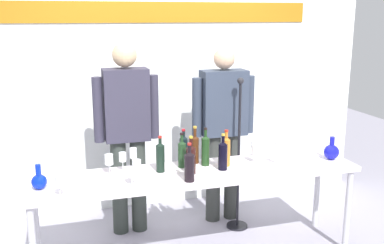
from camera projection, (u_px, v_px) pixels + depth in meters
name	position (u px, v px, depth m)	size (l,w,h in m)	color
back_wall	(161.00, 63.00, 4.62)	(4.46, 0.11, 3.00)	white
display_table	(197.00, 178.00, 3.63)	(2.65, 0.58, 0.76)	white
decanter_blue_left	(39.00, 181.00, 3.23)	(0.11, 0.11, 0.19)	#0A25BC
decanter_blue_right	(331.00, 151.00, 3.89)	(0.13, 0.13, 0.20)	#1518B6
presenter_left	(127.00, 127.00, 4.03)	(0.58, 0.22, 1.76)	#2F3631
presenter_right	(223.00, 124.00, 4.30)	(0.62, 0.22, 1.69)	#313531
wine_bottle_0	(205.00, 149.00, 3.72)	(0.07, 0.07, 0.32)	#1C3C19
wine_bottle_1	(223.00, 155.00, 3.62)	(0.07, 0.07, 0.30)	black
wine_bottle_2	(226.00, 150.00, 3.71)	(0.07, 0.07, 0.31)	orange
wine_bottle_3	(191.00, 158.00, 3.53)	(0.08, 0.08, 0.31)	black
wine_bottle_4	(182.00, 153.00, 3.68)	(0.07, 0.07, 0.29)	#1D3A1E
wine_bottle_5	(189.00, 165.00, 3.36)	(0.08, 0.08, 0.30)	black
wine_bottle_6	(160.00, 156.00, 3.57)	(0.07, 0.07, 0.29)	black
wine_bottle_7	(184.00, 148.00, 3.79)	(0.07, 0.07, 0.29)	black
wine_bottle_8	(195.00, 148.00, 3.78)	(0.07, 0.07, 0.32)	#48230F
wine_glass_left_0	(109.00, 160.00, 3.52)	(0.07, 0.07, 0.16)	white
wine_glass_left_1	(137.00, 166.00, 3.41)	(0.07, 0.07, 0.15)	white
wine_glass_left_2	(123.00, 158.00, 3.60)	(0.06, 0.06, 0.15)	white
wine_glass_left_3	(133.00, 154.00, 3.67)	(0.06, 0.06, 0.17)	white
wine_glass_left_4	(60.00, 182.00, 3.08)	(0.06, 0.06, 0.15)	white
wine_glass_left_5	(132.00, 173.00, 3.30)	(0.07, 0.07, 0.13)	white
wine_glass_right_0	(278.00, 145.00, 4.00)	(0.06, 0.06, 0.13)	white
wine_glass_right_1	(254.00, 144.00, 3.96)	(0.06, 0.06, 0.15)	white
wine_glass_right_2	(256.00, 150.00, 3.79)	(0.07, 0.07, 0.15)	white
wine_glass_right_3	(276.00, 152.00, 3.78)	(0.06, 0.06, 0.14)	white
microphone_stand	(238.00, 180.00, 4.23)	(0.20, 0.20, 1.44)	black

